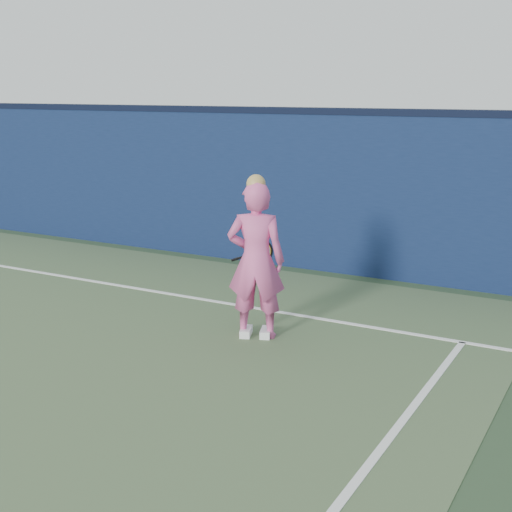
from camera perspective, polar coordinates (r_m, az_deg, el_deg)
The scene contains 4 objects.
backstop_wall at distance 12.48m, azimuth -2.72°, elevation 5.66°, with size 24.00×0.40×2.50m, color #0D1B3C.
wall_cap at distance 12.38m, azimuth -2.78°, elevation 11.64°, with size 24.00×0.42×0.10m, color black.
player at distance 8.33m, azimuth -0.00°, elevation -0.35°, with size 0.79×0.66×1.95m.
racket at distance 8.79m, azimuth 0.35°, elevation 0.32°, with size 0.44×0.36×0.28m.
Camera 1 is at (6.47, -4.05, 2.90)m, focal length 50.00 mm.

